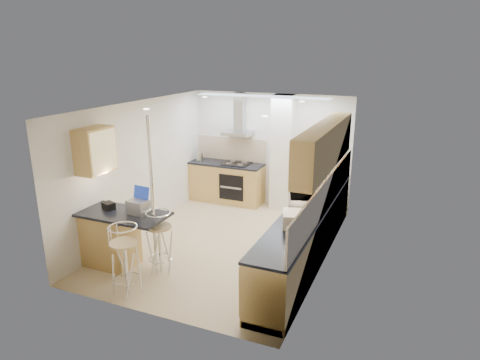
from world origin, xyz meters
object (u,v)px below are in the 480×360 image
at_px(microwave, 302,205).
at_px(laptop, 138,207).
at_px(bar_stool_near, 125,260).
at_px(bread_bin, 294,219).
at_px(bar_stool_end, 160,242).

relative_size(microwave, laptop, 1.81).
bearing_deg(bar_stool_near, bread_bin, 23.52).
distance_m(microwave, bread_bin, 0.52).
height_order(laptop, bar_stool_near, laptop).
xyz_separation_m(microwave, bar_stool_near, (-2.07, -1.76, -0.54)).
distance_m(laptop, bar_stool_end, 0.64).
height_order(bar_stool_end, bread_bin, bread_bin).
bearing_deg(laptop, bread_bin, 18.91).
relative_size(microwave, bar_stool_end, 0.56).
xyz_separation_m(laptop, bar_stool_near, (0.27, -0.73, -0.51)).
relative_size(laptop, bar_stool_end, 0.31).
relative_size(bar_stool_end, bread_bin, 2.52).
xyz_separation_m(bar_stool_near, bread_bin, (2.09, 1.25, 0.49)).
xyz_separation_m(laptop, bar_stool_end, (0.35, 0.01, -0.54)).
xyz_separation_m(microwave, bar_stool_end, (-1.99, -1.01, -0.57)).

